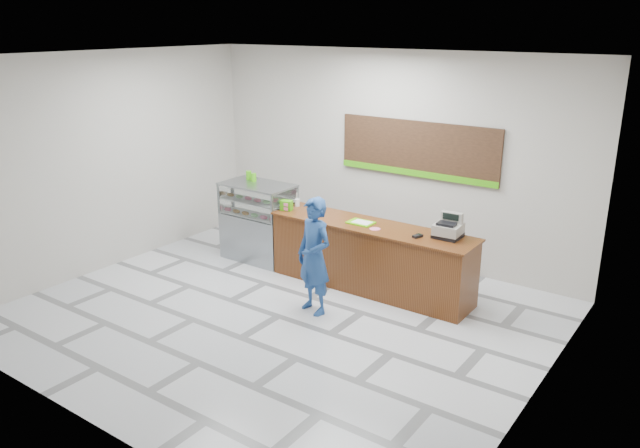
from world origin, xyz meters
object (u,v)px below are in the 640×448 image
Objects in this scene: sales_counter at (370,257)px; display_case at (258,221)px; customer at (314,256)px; cash_register at (449,228)px; serving_tray at (361,223)px.

sales_counter is 2.45× the size of display_case.
customer is at bearing -29.43° from display_case.
cash_register is 1.35m from serving_tray.
serving_tray reaches higher than sales_counter.
display_case is (-2.22, -0.00, 0.16)m from sales_counter.
sales_counter is 8.10× the size of cash_register.
customer is (-0.07, -1.10, -0.21)m from serving_tray.
customer is (-1.40, -1.27, -0.33)m from cash_register.
display_case reaches higher than sales_counter.
cash_register is 1.04× the size of serving_tray.
display_case is 3.42m from cash_register.
display_case is 3.31× the size of cash_register.
sales_counter is 8.46× the size of serving_tray.
serving_tray is at bearing -174.21° from sales_counter.
cash_register is at bearing 7.59° from sales_counter.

